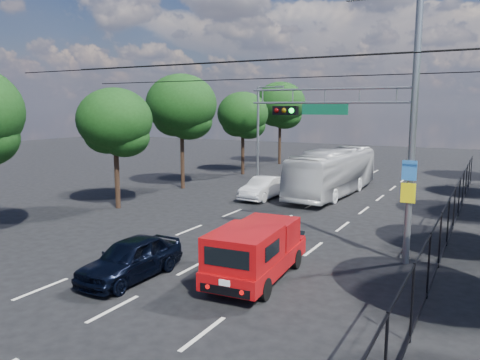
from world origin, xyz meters
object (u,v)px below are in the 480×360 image
Objects in this scene: red_pickup at (256,250)px; white_van at (263,188)px; signal_mast at (378,117)px; navy_hatchback at (131,258)px; white_bus at (333,172)px.

white_van is (-5.76, 12.39, -0.34)m from red_pickup.
signal_mast reaches higher than white_van.
signal_mast reaches higher than red_pickup.
signal_mast is at bearing 43.30° from navy_hatchback.
navy_hatchback is (-3.68, -1.86, -0.33)m from red_pickup.
white_van is at bearing 114.94° from red_pickup.
red_pickup is at bearing -124.32° from signal_mast.
navy_hatchback is (-6.46, -5.93, -4.56)m from signal_mast.
signal_mast is 13.37m from white_bus.
signal_mast is 2.39× the size of navy_hatchback.
white_bus is at bearing 98.91° from red_pickup.
navy_hatchback is at bearing -79.83° from white_van.
signal_mast is at bearing 55.68° from red_pickup.
signal_mast is at bearing -63.56° from white_bus.
white_bus is 4.78m from white_van.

